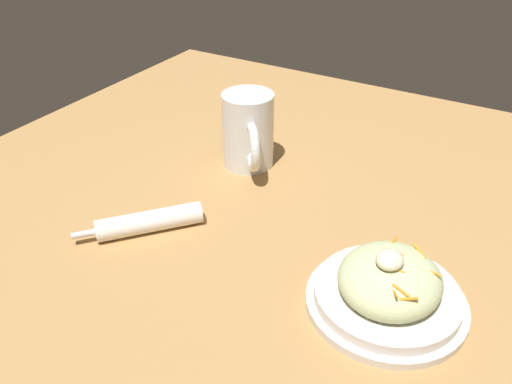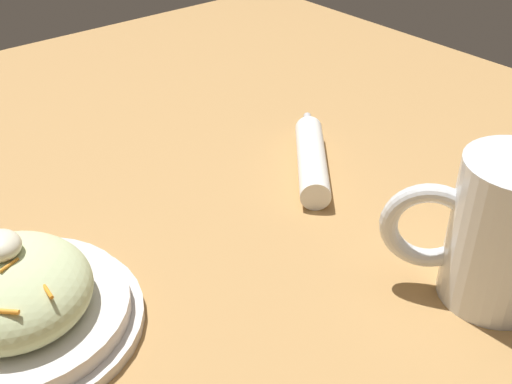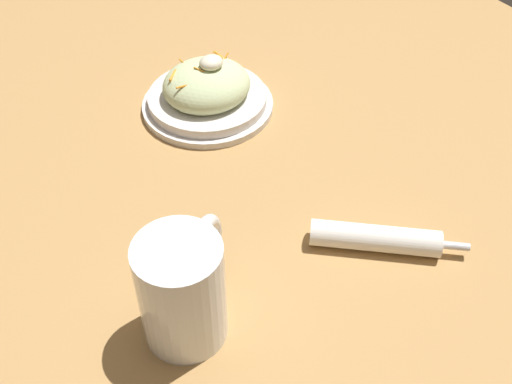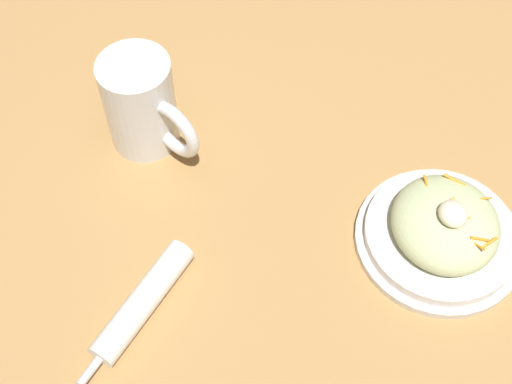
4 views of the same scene
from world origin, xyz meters
The scene contains 4 objects.
ground_plane centered at (0.00, 0.00, 0.00)m, with size 1.43×1.43×0.00m, color #B2844C.
salad_plate centered at (-0.03, -0.16, 0.03)m, with size 0.21×0.21×0.10m.
beer_mug centered at (0.20, 0.20, 0.06)m, with size 0.14×0.12×0.14m.
napkin_roll centered at (-0.06, 0.22, 0.02)m, with size 0.17×0.15×0.03m.
Camera 4 is at (-0.44, 0.15, 0.80)m, focal length 49.90 mm.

